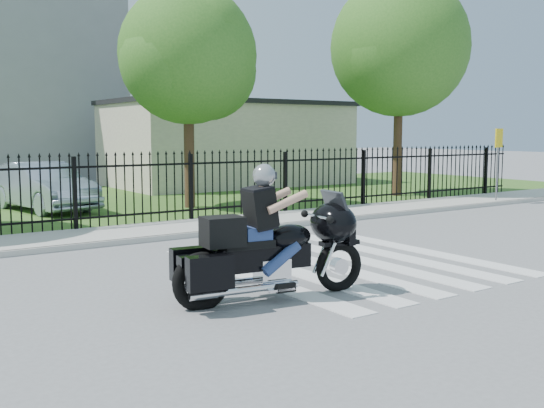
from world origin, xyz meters
TOP-DOWN VIEW (x-y plane):
  - ground at (0.00, 0.00)m, footprint 120.00×120.00m
  - crosswalk at (0.00, 0.00)m, footprint 5.00×5.50m
  - sidewalk at (0.00, 5.00)m, footprint 40.00×2.00m
  - curb at (0.00, 4.00)m, footprint 40.00×0.12m
  - grass_strip at (0.00, 12.00)m, footprint 40.00×12.00m
  - iron_fence at (0.00, 6.00)m, footprint 26.00×0.04m
  - tree_mid at (1.50, 9.00)m, footprint 4.20×4.20m
  - tree_right at (9.50, 8.00)m, footprint 5.00×5.00m
  - building_low at (7.00, 16.00)m, footprint 10.00×6.00m
  - building_low_roof at (7.00, 16.00)m, footprint 10.20×6.20m
  - motorcycle_rider at (-2.59, -1.37)m, footprint 2.97×1.20m
  - parked_car at (-2.46, 10.73)m, footprint 2.30×4.60m
  - traffic_sign at (10.35, 4.31)m, footprint 0.51×0.15m

SIDE VIEW (x-z plane):
  - ground at x=0.00m, z-range 0.00..0.00m
  - crosswalk at x=0.00m, z-range 0.00..0.01m
  - grass_strip at x=0.00m, z-range 0.00..0.02m
  - sidewalk at x=0.00m, z-range 0.00..0.12m
  - curb at x=0.00m, z-range 0.00..0.12m
  - parked_car at x=-2.46m, z-range 0.02..1.47m
  - motorcycle_rider at x=-2.59m, z-range -0.18..1.79m
  - iron_fence at x=0.00m, z-range 0.00..1.80m
  - building_low at x=7.00m, z-range 0.00..3.50m
  - traffic_sign at x=10.35m, z-range 0.62..2.97m
  - building_low_roof at x=7.00m, z-range 3.50..3.70m
  - tree_mid at x=1.50m, z-range 1.28..8.06m
  - tree_right at x=9.50m, z-range 1.44..9.34m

